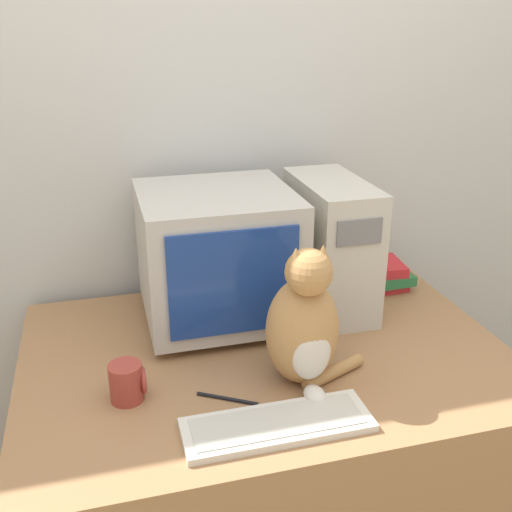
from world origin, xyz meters
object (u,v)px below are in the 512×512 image
pen (227,399)px  mug (127,382)px  keyboard (277,425)px  crt_monitor (218,255)px  book_stack (384,274)px  cat (304,326)px  computer_tower (330,245)px

pen → mug: bearing=163.5°
keyboard → pen: (-0.09, 0.13, -0.01)m
crt_monitor → mug: crt_monitor is taller
crt_monitor → book_stack: 0.62m
crt_monitor → cat: bearing=-71.0°
crt_monitor → keyboard: crt_monitor is taller
cat → book_stack: cat is taller
computer_tower → mug: 0.77m
computer_tower → mug: size_ratio=4.22×
computer_tower → mug: (-0.66, -0.36, -0.16)m
keyboard → mug: size_ratio=4.47×
computer_tower → pen: 0.64m
cat → pen: cat is taller
cat → pen: size_ratio=2.76×
computer_tower → book_stack: 0.30m
cat → mug: (-0.44, 0.04, -0.11)m
mug → crt_monitor: bearing=49.6°
computer_tower → book_stack: (0.24, 0.08, -0.16)m
keyboard → mug: mug is taller
cat → pen: bearing=-172.5°
book_stack → computer_tower: bearing=-162.3°
crt_monitor → keyboard: bearing=-88.2°
computer_tower → keyboard: bearing=-121.5°
crt_monitor → pen: crt_monitor is taller
mug → computer_tower: bearing=28.3°
computer_tower → cat: size_ratio=1.08×
cat → keyboard: bearing=-126.6°
crt_monitor → cat: crt_monitor is taller
cat → crt_monitor: bearing=108.2°
book_stack → mug: mug is taller
keyboard → book_stack: 0.86m
cat → computer_tower: bearing=59.7°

